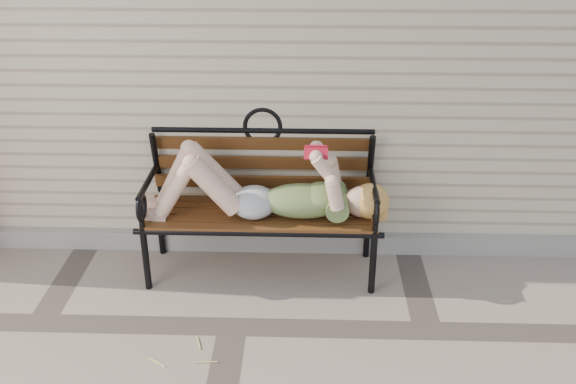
{
  "coord_description": "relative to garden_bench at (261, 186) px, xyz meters",
  "views": [
    {
      "loc": [
        0.46,
        -3.31,
        2.59
      ],
      "look_at": [
        0.34,
        0.59,
        0.69
      ],
      "focal_mm": 40.0,
      "sensor_mm": 36.0,
      "label": 1
    }
  ],
  "objects": [
    {
      "name": "foundation_strip",
      "position": [
        -0.14,
        0.2,
        -0.57
      ],
      "size": [
        8.0,
        0.1,
        0.15
      ],
      "primitive_type": "cube",
      "color": "gray",
      "rests_on": "ground"
    },
    {
      "name": "house_wall",
      "position": [
        -0.14,
        2.23,
        0.86
      ],
      "size": [
        8.0,
        4.0,
        3.0
      ],
      "primitive_type": "cube",
      "color": "#C4B699",
      "rests_on": "ground"
    },
    {
      "name": "garden_bench",
      "position": [
        0.0,
        0.0,
        0.0
      ],
      "size": [
        1.77,
        0.71,
        1.15
      ],
      "color": "black",
      "rests_on": "ground"
    },
    {
      "name": "ground",
      "position": [
        -0.14,
        -0.77,
        -0.64
      ],
      "size": [
        80.0,
        80.0,
        0.0
      ],
      "primitive_type": "plane",
      "color": "gray",
      "rests_on": "ground"
    },
    {
      "name": "reading_woman",
      "position": [
        0.01,
        -0.14,
        0.04
      ],
      "size": [
        1.67,
        0.38,
        0.53
      ],
      "color": "#0B384F",
      "rests_on": "ground"
    }
  ]
}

